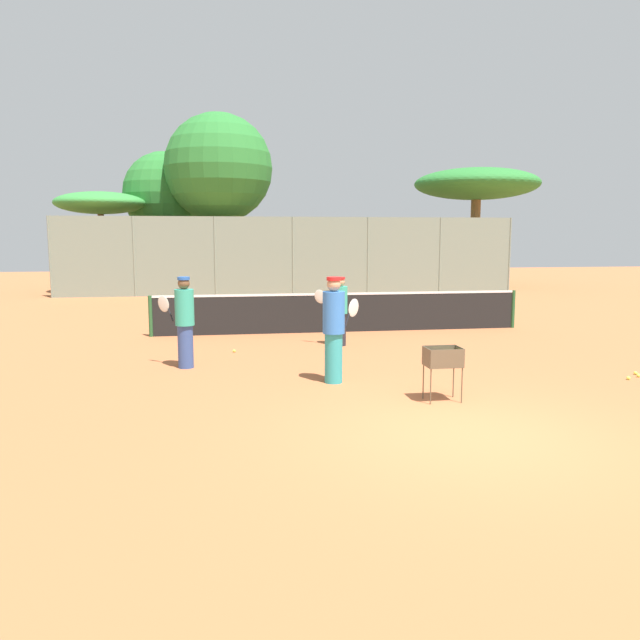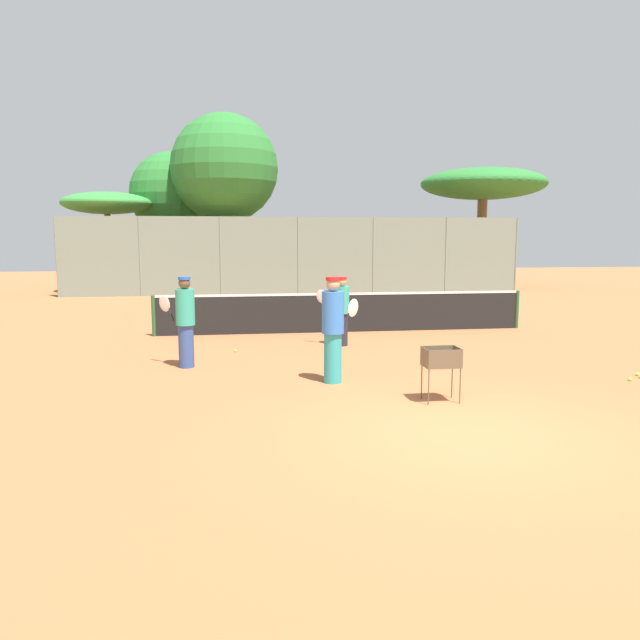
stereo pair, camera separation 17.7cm
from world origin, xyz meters
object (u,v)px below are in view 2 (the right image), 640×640
(tennis_net, at_px, (343,312))
(player_white_outfit, at_px, (342,310))
(player_red_cap, at_px, (185,321))
(ball_cart, at_px, (442,361))
(player_yellow_shirt, at_px, (333,328))
(parked_car, at_px, (381,272))

(tennis_net, relative_size, player_white_outfit, 6.17)
(player_white_outfit, relative_size, player_red_cap, 0.91)
(tennis_net, xyz_separation_m, ball_cart, (0.27, -7.23, 0.08))
(player_white_outfit, bearing_deg, player_red_cap, 62.35)
(tennis_net, relative_size, player_yellow_shirt, 5.34)
(tennis_net, height_order, player_red_cap, player_red_cap)
(ball_cart, bearing_deg, player_white_outfit, 97.44)
(parked_car, bearing_deg, ball_cart, -101.48)
(player_white_outfit, relative_size, parked_car, 0.39)
(tennis_net, xyz_separation_m, player_red_cap, (-3.91, -4.04, 0.38))
(player_white_outfit, distance_m, player_yellow_shirt, 3.78)
(player_white_outfit, xyz_separation_m, parked_car, (5.34, 17.78, -0.19))
(player_yellow_shirt, bearing_deg, player_white_outfit, 38.20)
(player_yellow_shirt, relative_size, ball_cart, 2.19)
(tennis_net, distance_m, player_yellow_shirt, 5.88)
(player_red_cap, distance_m, ball_cart, 5.27)
(player_yellow_shirt, height_order, ball_cart, player_yellow_shirt)
(player_red_cap, height_order, ball_cart, player_red_cap)
(parked_car, bearing_deg, player_white_outfit, -106.71)
(player_red_cap, relative_size, ball_cart, 2.09)
(player_white_outfit, bearing_deg, player_yellow_shirt, 110.25)
(player_red_cap, bearing_deg, player_yellow_shirt, -173.66)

